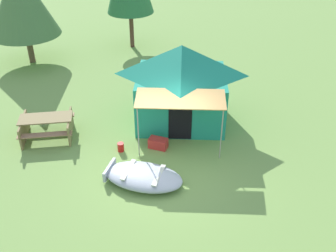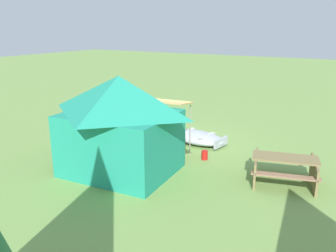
% 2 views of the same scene
% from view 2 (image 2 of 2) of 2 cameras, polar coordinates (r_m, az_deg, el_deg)
% --- Properties ---
extents(ground_plane, '(80.00, 80.00, 0.00)m').
position_cam_2_polar(ground_plane, '(12.63, 1.03, -3.17)').
color(ground_plane, '#749A4B').
extents(beached_rowboat, '(2.46, 1.60, 0.40)m').
position_cam_2_polar(beached_rowboat, '(12.90, 4.72, -1.82)').
color(beached_rowboat, '#A6AEBB').
rests_on(beached_rowboat, ground_plane).
extents(canvas_cabin_tent, '(3.44, 3.85, 2.85)m').
position_cam_2_polar(canvas_cabin_tent, '(10.05, -7.82, 0.43)').
color(canvas_cabin_tent, '#1E8E74').
rests_on(canvas_cabin_tent, ground_plane).
extents(picnic_table, '(2.03, 1.82, 0.76)m').
position_cam_2_polar(picnic_table, '(10.02, 18.61, -6.40)').
color(picnic_table, olive).
rests_on(picnic_table, ground_plane).
extents(cooler_box, '(0.66, 0.45, 0.34)m').
position_cam_2_polar(cooler_box, '(11.55, 0.09, -4.15)').
color(cooler_box, red).
rests_on(cooler_box, ground_plane).
extents(fuel_can, '(0.27, 0.27, 0.30)m').
position_cam_2_polar(fuel_can, '(11.33, 6.03, -4.78)').
color(fuel_can, red).
rests_on(fuel_can, ground_plane).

